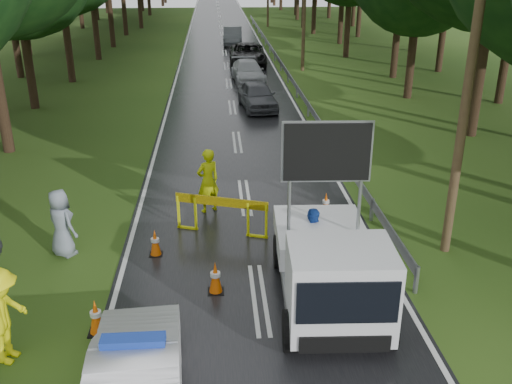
{
  "coord_description": "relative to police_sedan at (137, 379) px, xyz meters",
  "views": [
    {
      "loc": [
        -0.9,
        -11.22,
        7.39
      ],
      "look_at": [
        0.17,
        3.34,
        1.3
      ],
      "focal_mm": 40.0,
      "sensor_mm": 36.0,
      "label": 1
    }
  ],
  "objects": [
    {
      "name": "bystander_right",
      "position": [
        -2.63,
        5.87,
        0.21
      ],
      "size": [
        1.07,
        1.03,
        1.85
      ],
      "primitive_type": "imported",
      "rotation": [
        0.0,
        0.0,
        2.45
      ],
      "color": "gray",
      "rests_on": "ground"
    },
    {
      "name": "police_sedan",
      "position": [
        0.0,
        0.0,
        0.0
      ],
      "size": [
        1.8,
        4.4,
        1.56
      ],
      "rotation": [
        0.0,
        0.0,
        3.21
      ],
      "color": "silver",
      "rests_on": "ground"
    },
    {
      "name": "queue_car_second",
      "position": [
        3.57,
        27.72,
        -0.05
      ],
      "size": [
        2.19,
        4.68,
        1.32
      ],
      "primitive_type": "imported",
      "rotation": [
        0.0,
        0.0,
        0.08
      ],
      "color": "#989B9F",
      "rests_on": "ground"
    },
    {
      "name": "civilian",
      "position": [
        3.86,
        4.82,
        0.08
      ],
      "size": [
        0.97,
        0.95,
        1.58
      ],
      "primitive_type": "imported",
      "rotation": [
        0.0,
        0.0,
        0.68
      ],
      "color": "#1840A1",
      "rests_on": "ground"
    },
    {
      "name": "barrier",
      "position": [
        1.56,
        6.81,
        0.13
      ],
      "size": [
        2.58,
        0.94,
        1.12
      ],
      "rotation": [
        0.0,
        0.0,
        -0.33
      ],
      "color": "#E2E80C",
      "rests_on": "ground"
    },
    {
      "name": "cone_right",
      "position": [
        4.76,
        7.87,
        -0.36
      ],
      "size": [
        0.34,
        0.34,
        0.73
      ],
      "color": "black",
      "rests_on": "ground"
    },
    {
      "name": "queue_car_first",
      "position": [
        3.65,
        21.02,
        -0.02
      ],
      "size": [
        2.08,
        4.22,
        1.38
      ],
      "primitive_type": "imported",
      "rotation": [
        0.0,
        0.0,
        0.11
      ],
      "color": "#42434A",
      "rests_on": "ground"
    },
    {
      "name": "bystander_left",
      "position": [
        -2.7,
        1.6,
        0.3
      ],
      "size": [
        1.05,
        1.45,
        2.02
      ],
      "primitive_type": "imported",
      "rotation": [
        0.0,
        0.0,
        1.32
      ],
      "color": "#EFEE0D",
      "rests_on": "ground"
    },
    {
      "name": "work_truck",
      "position": [
        3.88,
        2.88,
        0.36
      ],
      "size": [
        2.43,
        5.07,
        3.97
      ],
      "rotation": [
        0.0,
        0.0,
        -0.05
      ],
      "color": "gray",
      "rests_on": "ground"
    },
    {
      "name": "cone_left_mid",
      "position": [
        -0.22,
        5.66,
        -0.35
      ],
      "size": [
        0.35,
        0.35,
        0.75
      ],
      "color": "black",
      "rests_on": "ground"
    },
    {
      "name": "road",
      "position": [
        2.36,
        33.37,
        -0.7
      ],
      "size": [
        7.0,
        140.0,
        0.02
      ],
      "primitive_type": "cube",
      "color": "black",
      "rests_on": "ground"
    },
    {
      "name": "guardrail",
      "position": [
        6.06,
        33.03,
        -0.17
      ],
      "size": [
        0.12,
        60.06,
        0.7
      ],
      "color": "gray",
      "rests_on": "ground"
    },
    {
      "name": "queue_car_fourth",
      "position": [
        3.2,
        43.98,
        0.04
      ],
      "size": [
        1.78,
        4.66,
        1.52
      ],
      "primitive_type": "imported",
      "rotation": [
        0.0,
        0.0,
        -0.04
      ],
      "color": "#44484D",
      "rests_on": "ground"
    },
    {
      "name": "ground",
      "position": [
        2.36,
        3.37,
        -0.71
      ],
      "size": [
        160.0,
        160.0,
        0.0
      ],
      "primitive_type": "plane",
      "color": "#244212",
      "rests_on": "ground"
    },
    {
      "name": "utility_pole_near",
      "position": [
        7.56,
        5.37,
        4.35
      ],
      "size": [
        1.4,
        0.24,
        10.0
      ],
      "color": "#493422",
      "rests_on": "ground"
    },
    {
      "name": "cone_center",
      "position": [
        1.36,
        3.73,
        -0.32
      ],
      "size": [
        0.39,
        0.39,
        0.82
      ],
      "color": "black",
      "rests_on": "ground"
    },
    {
      "name": "cone_far",
      "position": [
        3.58,
        5.87,
        -0.32
      ],
      "size": [
        0.38,
        0.38,
        0.81
      ],
      "color": "black",
      "rests_on": "ground"
    },
    {
      "name": "queue_car_third",
      "position": [
        3.91,
        33.72,
        0.05
      ],
      "size": [
        2.66,
        5.57,
        1.53
      ],
      "primitive_type": "imported",
      "rotation": [
        0.0,
        0.0,
        -0.02
      ],
      "color": "black",
      "rests_on": "ground"
    },
    {
      "name": "cone_near_left",
      "position": [
        -1.14,
        2.33,
        -0.32
      ],
      "size": [
        0.38,
        0.38,
        0.81
      ],
      "color": "black",
      "rests_on": "ground"
    },
    {
      "name": "officer",
      "position": [
        1.18,
        8.37,
        0.3
      ],
      "size": [
        0.89,
        0.79,
        2.03
      ],
      "primitive_type": "imported",
      "rotation": [
        0.0,
        0.0,
        3.66
      ],
      "color": "#BCCF0B",
      "rests_on": "ground"
    }
  ]
}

